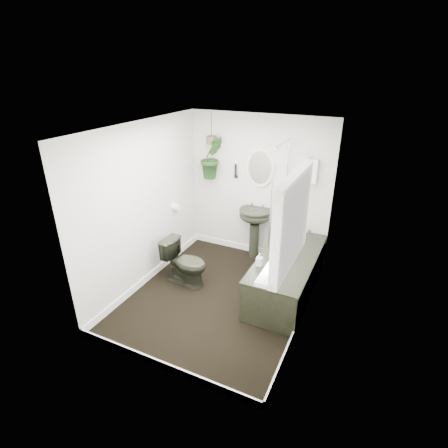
% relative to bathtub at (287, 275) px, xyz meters
% --- Properties ---
extents(floor, '(2.30, 2.80, 0.02)m').
position_rel_bathtub_xyz_m(floor, '(-0.80, -0.50, -0.30)').
color(floor, black).
rests_on(floor, ground).
extents(ceiling, '(2.30, 2.80, 0.02)m').
position_rel_bathtub_xyz_m(ceiling, '(-0.80, -0.50, 2.02)').
color(ceiling, white).
rests_on(ceiling, ground).
extents(wall_back, '(2.30, 0.02, 2.30)m').
position_rel_bathtub_xyz_m(wall_back, '(-0.80, 0.91, 0.86)').
color(wall_back, silver).
rests_on(wall_back, ground).
extents(wall_front, '(2.30, 0.02, 2.30)m').
position_rel_bathtub_xyz_m(wall_front, '(-0.80, -1.91, 0.86)').
color(wall_front, silver).
rests_on(wall_front, ground).
extents(wall_left, '(0.02, 2.80, 2.30)m').
position_rel_bathtub_xyz_m(wall_left, '(-1.96, -0.50, 0.86)').
color(wall_left, silver).
rests_on(wall_left, ground).
extents(wall_right, '(0.02, 2.80, 2.30)m').
position_rel_bathtub_xyz_m(wall_right, '(0.36, -0.50, 0.86)').
color(wall_right, silver).
rests_on(wall_right, ground).
extents(skirting, '(2.30, 2.80, 0.10)m').
position_rel_bathtub_xyz_m(skirting, '(-0.80, -0.50, -0.24)').
color(skirting, white).
rests_on(skirting, floor).
extents(bathtub, '(0.72, 1.72, 0.58)m').
position_rel_bathtub_xyz_m(bathtub, '(0.00, 0.00, 0.00)').
color(bathtub, black).
rests_on(bathtub, floor).
extents(bath_screen, '(0.04, 0.72, 1.40)m').
position_rel_bathtub_xyz_m(bath_screen, '(-0.33, 0.49, 0.99)').
color(bath_screen, silver).
rests_on(bath_screen, bathtub).
extents(shower_box, '(0.20, 0.10, 0.35)m').
position_rel_bathtub_xyz_m(shower_box, '(0.00, 0.84, 1.26)').
color(shower_box, white).
rests_on(shower_box, wall_back).
extents(oval_mirror, '(0.46, 0.03, 0.62)m').
position_rel_bathtub_xyz_m(oval_mirror, '(-0.77, 0.87, 1.21)').
color(oval_mirror, beige).
rests_on(oval_mirror, wall_back).
extents(wall_sconce, '(0.04, 0.04, 0.22)m').
position_rel_bathtub_xyz_m(wall_sconce, '(-1.17, 0.86, 1.11)').
color(wall_sconce, black).
rests_on(wall_sconce, wall_back).
extents(toilet_roll_holder, '(0.11, 0.11, 0.11)m').
position_rel_bathtub_xyz_m(toilet_roll_holder, '(-1.90, 0.20, 0.61)').
color(toilet_roll_holder, white).
rests_on(toilet_roll_holder, wall_left).
extents(window_recess, '(0.08, 1.00, 0.90)m').
position_rel_bathtub_xyz_m(window_recess, '(0.29, -1.20, 1.36)').
color(window_recess, white).
rests_on(window_recess, wall_right).
extents(window_sill, '(0.18, 1.00, 0.04)m').
position_rel_bathtub_xyz_m(window_sill, '(0.22, -1.20, 0.94)').
color(window_sill, white).
rests_on(window_sill, wall_right).
extents(window_blinds, '(0.01, 0.86, 0.76)m').
position_rel_bathtub_xyz_m(window_blinds, '(0.24, -1.20, 1.36)').
color(window_blinds, white).
rests_on(window_blinds, wall_right).
extents(toilet, '(0.68, 0.41, 0.67)m').
position_rel_bathtub_xyz_m(toilet, '(-1.40, -0.39, 0.05)').
color(toilet, black).
rests_on(toilet, floor).
extents(pedestal_sink, '(0.58, 0.52, 0.86)m').
position_rel_bathtub_xyz_m(pedestal_sink, '(-0.77, 0.74, 0.14)').
color(pedestal_sink, black).
rests_on(pedestal_sink, floor).
extents(sill_plant, '(0.30, 0.28, 0.26)m').
position_rel_bathtub_xyz_m(sill_plant, '(0.24, -0.90, 1.09)').
color(sill_plant, black).
rests_on(sill_plant, window_sill).
extents(hanging_plant, '(0.47, 0.47, 0.67)m').
position_rel_bathtub_xyz_m(hanging_plant, '(-1.54, 0.75, 1.31)').
color(hanging_plant, black).
rests_on(hanging_plant, ceiling).
extents(soap_bottle, '(0.08, 0.08, 0.17)m').
position_rel_bathtub_xyz_m(soap_bottle, '(-0.28, -0.38, 0.38)').
color(soap_bottle, '#372828').
rests_on(soap_bottle, bathtub).
extents(hanging_pot, '(0.16, 0.16, 0.12)m').
position_rel_bathtub_xyz_m(hanging_pot, '(-1.54, 0.75, 1.58)').
color(hanging_pot, '#4E3F2C').
rests_on(hanging_pot, ceiling).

